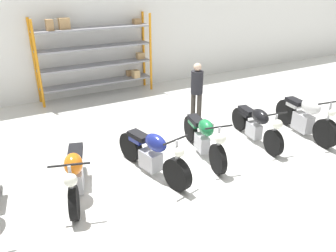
{
  "coord_description": "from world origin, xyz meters",
  "views": [
    {
      "loc": [
        -3.11,
        -5.15,
        3.56
      ],
      "look_at": [
        0.0,
        0.4,
        0.7
      ],
      "focal_mm": 35.0,
      "sensor_mm": 36.0,
      "label": 1
    }
  ],
  "objects_px": {
    "motorcycle_blue": "(152,154)",
    "person_browsing": "(197,88)",
    "motorcycle_black": "(257,124)",
    "motorcycle_orange": "(75,172)",
    "shelving_rack": "(96,54)",
    "motorcycle_white": "(305,117)",
    "motorcycle_green": "(204,136)"
  },
  "relations": [
    {
      "from": "shelving_rack",
      "to": "motorcycle_white",
      "type": "xyz_separation_m",
      "value": [
        3.46,
        -5.43,
        -0.91
      ]
    },
    {
      "from": "motorcycle_black",
      "to": "motorcycle_white",
      "type": "xyz_separation_m",
      "value": [
        1.33,
        -0.28,
        0.02
      ]
    },
    {
      "from": "motorcycle_blue",
      "to": "person_browsing",
      "type": "relative_size",
      "value": 1.3
    },
    {
      "from": "shelving_rack",
      "to": "person_browsing",
      "type": "height_order",
      "value": "shelving_rack"
    },
    {
      "from": "motorcycle_green",
      "to": "motorcycle_black",
      "type": "height_order",
      "value": "motorcycle_green"
    },
    {
      "from": "motorcycle_green",
      "to": "motorcycle_white",
      "type": "height_order",
      "value": "motorcycle_white"
    },
    {
      "from": "shelving_rack",
      "to": "motorcycle_green",
      "type": "distance_m",
      "value": 5.22
    },
    {
      "from": "motorcycle_blue",
      "to": "motorcycle_orange",
      "type": "bearing_deg",
      "value": -104.9
    },
    {
      "from": "motorcycle_blue",
      "to": "motorcycle_white",
      "type": "relative_size",
      "value": 1.0
    },
    {
      "from": "motorcycle_blue",
      "to": "person_browsing",
      "type": "xyz_separation_m",
      "value": [
        2.27,
        1.86,
        0.49
      ]
    },
    {
      "from": "shelving_rack",
      "to": "motorcycle_orange",
      "type": "height_order",
      "value": "shelving_rack"
    },
    {
      "from": "motorcycle_blue",
      "to": "motorcycle_black",
      "type": "distance_m",
      "value": 2.77
    },
    {
      "from": "motorcycle_orange",
      "to": "motorcycle_green",
      "type": "bearing_deg",
      "value": 108.62
    },
    {
      "from": "motorcycle_white",
      "to": "person_browsing",
      "type": "distance_m",
      "value": 2.8
    },
    {
      "from": "motorcycle_black",
      "to": "motorcycle_orange",
      "type": "bearing_deg",
      "value": -80.63
    },
    {
      "from": "motorcycle_blue",
      "to": "person_browsing",
      "type": "bearing_deg",
      "value": 117.1
    },
    {
      "from": "motorcycle_orange",
      "to": "motorcycle_blue",
      "type": "height_order",
      "value": "motorcycle_blue"
    },
    {
      "from": "motorcycle_orange",
      "to": "motorcycle_green",
      "type": "relative_size",
      "value": 0.89
    },
    {
      "from": "motorcycle_blue",
      "to": "motorcycle_black",
      "type": "relative_size",
      "value": 1.04
    },
    {
      "from": "motorcycle_blue",
      "to": "motorcycle_black",
      "type": "bearing_deg",
      "value": 79.18
    },
    {
      "from": "motorcycle_blue",
      "to": "motorcycle_green",
      "type": "relative_size",
      "value": 0.98
    },
    {
      "from": "motorcycle_blue",
      "to": "shelving_rack",
      "type": "bearing_deg",
      "value": 160.77
    },
    {
      "from": "motorcycle_orange",
      "to": "motorcycle_green",
      "type": "height_order",
      "value": "motorcycle_green"
    },
    {
      "from": "motorcycle_green",
      "to": "motorcycle_orange",
      "type": "bearing_deg",
      "value": -77.31
    },
    {
      "from": "motorcycle_orange",
      "to": "motorcycle_blue",
      "type": "relative_size",
      "value": 0.91
    },
    {
      "from": "shelving_rack",
      "to": "motorcycle_blue",
      "type": "xyz_separation_m",
      "value": [
        -0.64,
        -5.21,
        -0.94
      ]
    },
    {
      "from": "shelving_rack",
      "to": "person_browsing",
      "type": "bearing_deg",
      "value": -64.14
    },
    {
      "from": "motorcycle_black",
      "to": "person_browsing",
      "type": "relative_size",
      "value": 1.25
    },
    {
      "from": "motorcycle_black",
      "to": "motorcycle_blue",
      "type": "bearing_deg",
      "value": -79.21
    },
    {
      "from": "motorcycle_white",
      "to": "shelving_rack",
      "type": "bearing_deg",
      "value": -138.08
    },
    {
      "from": "motorcycle_green",
      "to": "motorcycle_black",
      "type": "xyz_separation_m",
      "value": [
        1.48,
        -0.05,
        -0.01
      ]
    },
    {
      "from": "motorcycle_orange",
      "to": "motorcycle_white",
      "type": "bearing_deg",
      "value": 104.82
    }
  ]
}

